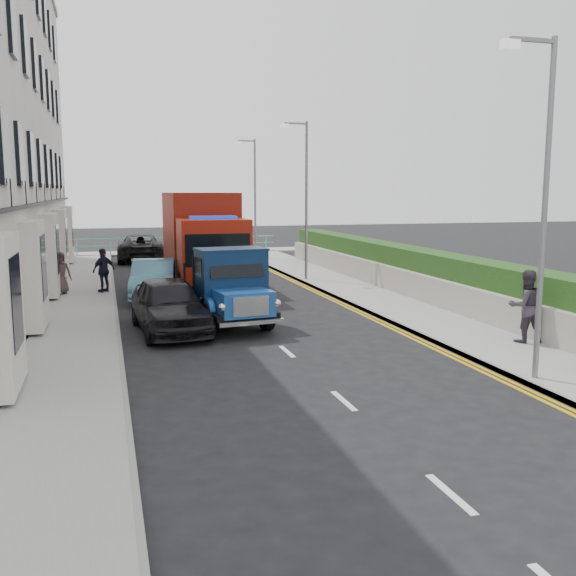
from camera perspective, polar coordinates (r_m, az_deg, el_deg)
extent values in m
plane|color=black|center=(14.40, 2.11, -7.57)|extent=(120.00, 120.00, 0.00)
cube|color=gray|center=(22.51, -17.99, -1.93)|extent=(2.40, 38.00, 0.12)
cube|color=gray|center=(24.46, 7.39, -0.76)|extent=(2.60, 38.00, 0.12)
cube|color=gray|center=(42.55, -10.10, 3.14)|extent=(30.00, 2.50, 0.12)
plane|color=slate|center=(73.38, -12.62, 5.26)|extent=(120.00, 120.00, 0.00)
cube|color=black|center=(26.23, -20.60, 7.16)|extent=(0.12, 28.00, 0.10)
cube|color=#B2AD9E|center=(24.93, 10.16, 0.49)|extent=(0.30, 28.00, 1.00)
cube|color=#1B3C13|center=(25.19, 11.61, 1.45)|extent=(1.20, 28.00, 1.70)
cube|color=#59B2A5|center=(41.67, -10.02, 4.44)|extent=(13.00, 0.08, 0.06)
cube|color=#59B2A5|center=(41.71, -10.00, 3.85)|extent=(13.00, 0.06, 0.05)
cylinder|color=slate|center=(14.09, 21.82, 5.92)|extent=(0.12, 0.12, 7.00)
cube|color=slate|center=(14.08, 20.92, 19.91)|extent=(1.00, 0.08, 0.08)
cube|color=beige|center=(13.78, 19.12, 19.75)|extent=(0.35, 0.18, 0.18)
cylinder|color=slate|center=(28.48, 1.64, 7.57)|extent=(0.12, 0.12, 7.00)
cube|color=slate|center=(28.48, 0.68, 14.42)|extent=(1.00, 0.08, 0.08)
cube|color=beige|center=(28.33, -0.32, 14.21)|extent=(0.35, 0.18, 0.18)
cylinder|color=slate|center=(38.13, -2.94, 7.82)|extent=(0.12, 0.12, 7.00)
cube|color=slate|center=(38.13, -3.73, 12.93)|extent=(1.00, 0.08, 0.08)
cube|color=beige|center=(38.02, -4.49, 12.75)|extent=(0.35, 0.18, 0.18)
cylinder|color=black|center=(18.14, -6.94, -2.74)|extent=(0.35, 0.94, 0.92)
cylinder|color=black|center=(18.65, -1.93, -2.37)|extent=(0.35, 0.94, 0.92)
cylinder|color=black|center=(20.70, -8.95, -1.37)|extent=(0.35, 0.94, 0.92)
cylinder|color=black|center=(21.15, -4.49, -1.08)|extent=(0.35, 0.94, 0.92)
cube|color=black|center=(19.62, -5.63, -1.46)|extent=(2.34, 4.79, 0.17)
cube|color=#1A478E|center=(17.89, -3.99, -1.29)|extent=(1.62, 1.41, 0.69)
cube|color=silver|center=(17.29, -3.31, -1.63)|extent=(1.01, 0.19, 0.53)
cube|color=#0B2040|center=(18.85, -5.07, 0.88)|extent=(2.04, 1.36, 1.68)
cube|color=black|center=(20.67, -6.57, -0.34)|extent=(2.31, 2.90, 0.12)
cylinder|color=black|center=(23.51, -9.20, 0.08)|extent=(0.34, 1.15, 1.14)
cylinder|color=black|center=(23.83, -3.98, 0.29)|extent=(0.34, 1.15, 1.14)
cylinder|color=black|center=(26.68, -9.96, 1.07)|extent=(0.34, 1.15, 1.14)
cylinder|color=black|center=(26.97, -5.34, 1.24)|extent=(0.34, 1.15, 1.14)
cylinder|color=black|center=(28.94, -10.40, 1.63)|extent=(0.34, 1.15, 1.14)
cylinder|color=black|center=(29.21, -6.13, 1.79)|extent=(0.34, 1.15, 1.14)
cube|color=black|center=(26.27, -7.49, 1.46)|extent=(2.46, 7.30, 0.26)
cube|color=maroon|center=(23.49, -6.63, 3.32)|extent=(2.51, 2.00, 2.29)
cube|color=black|center=(22.54, -6.26, 3.37)|extent=(2.29, 0.11, 1.14)
cube|color=maroon|center=(27.25, -7.89, 5.11)|extent=(2.65, 5.43, 3.12)
imported|color=black|center=(18.70, -10.49, -1.47)|extent=(2.20, 4.74, 1.57)
imported|color=#5499B5|center=(24.65, -11.85, 0.77)|extent=(2.08, 4.58, 1.46)
imported|color=#A5A4A9|center=(25.43, -11.97, 0.79)|extent=(1.91, 4.44, 1.27)
imported|color=black|center=(38.32, -12.96, 3.55)|extent=(2.80, 5.74, 1.57)
imported|color=#AEAEB3|center=(33.84, -5.71, 3.08)|extent=(3.43, 4.94, 1.56)
imported|color=#38313C|center=(17.69, 20.37, -1.51)|extent=(1.02, 0.85, 1.90)
imported|color=black|center=(25.91, -16.06, 1.53)|extent=(1.05, 0.94, 1.70)
imported|color=#483534|center=(25.92, -19.59, 1.29)|extent=(0.89, 0.67, 1.63)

